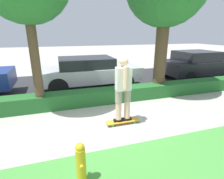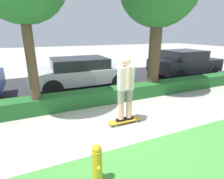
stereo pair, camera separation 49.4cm
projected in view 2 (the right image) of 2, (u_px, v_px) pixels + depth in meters
name	position (u px, v px, depth m)	size (l,w,h in m)	color
ground_plane	(118.00, 123.00, 4.80)	(60.00, 60.00, 0.00)	#ADA89E
street_asphalt	(82.00, 84.00, 8.47)	(18.58, 5.00, 0.01)	#2D2D30
hedge_row	(99.00, 96.00, 6.12)	(18.58, 0.60, 0.49)	#236028
skateboard	(125.00, 121.00, 4.79)	(0.92, 0.24, 0.09)	gold
skater_person	(125.00, 88.00, 4.50)	(0.51, 0.45, 1.73)	black
parked_car_middle	(82.00, 72.00, 7.54)	(4.35, 1.95, 1.36)	#B7B7BC
parked_car_rear	(184.00, 63.00, 9.83)	(3.85, 2.00, 1.45)	black
fire_hydrant	(97.00, 165.00, 2.76)	(0.16, 0.26, 0.75)	gold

